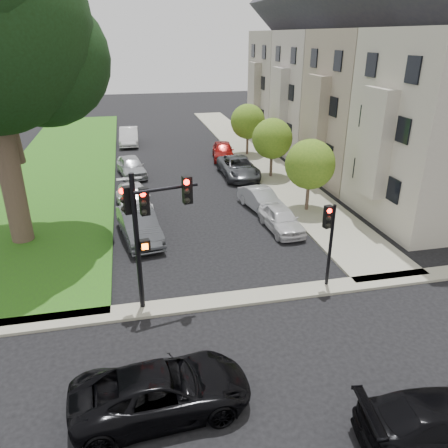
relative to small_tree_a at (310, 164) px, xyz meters
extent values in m
plane|color=black|center=(-6.20, -10.34, -2.86)|extent=(140.00, 140.00, 0.00)
cube|color=#2A531B|center=(-15.20, 13.66, -2.80)|extent=(8.00, 44.00, 0.12)
cube|color=#9B9A87|center=(0.55, 13.66, -2.80)|extent=(3.50, 44.00, 0.12)
cube|color=#9B9A87|center=(-6.20, -8.34, -2.80)|extent=(60.00, 1.00, 0.12)
cube|color=#A59F8E|center=(6.30, -2.34, 2.14)|extent=(7.00, 7.40, 10.00)
cube|color=#A59F8E|center=(2.45, -2.34, 1.64)|extent=(0.70, 2.20, 5.50)
cube|color=black|center=(2.75, -2.34, 2.64)|extent=(0.08, 3.60, 6.00)
cube|color=gray|center=(6.30, 5.16, 2.14)|extent=(7.00, 7.40, 10.00)
cube|color=gray|center=(2.45, 5.16, 1.64)|extent=(0.70, 2.20, 5.50)
cube|color=black|center=(2.75, 5.16, 2.64)|extent=(0.08, 3.60, 6.00)
cube|color=#B5B5B5|center=(6.30, 12.66, 2.14)|extent=(7.00, 7.40, 10.00)
cube|color=#B5B5B5|center=(2.45, 12.66, 1.64)|extent=(0.70, 2.20, 5.50)
cube|color=black|center=(2.75, 12.66, 2.64)|extent=(0.08, 3.60, 6.00)
cube|color=gray|center=(6.30, 20.16, 2.14)|extent=(7.00, 7.40, 10.00)
cube|color=#33323F|center=(6.30, 20.16, 9.61)|extent=(7.00, 7.55, 7.00)
cube|color=gray|center=(2.45, 20.16, 1.64)|extent=(0.70, 2.20, 5.50)
cube|color=black|center=(2.75, 20.16, 2.64)|extent=(0.08, 3.60, 6.00)
cylinder|color=brown|center=(-15.62, -0.81, 0.96)|extent=(1.05, 1.05, 7.64)
sphere|color=#143315|center=(-13.52, 0.14, 5.74)|extent=(6.12, 6.12, 6.12)
cylinder|color=brown|center=(0.00, 0.00, -1.84)|extent=(0.20, 0.20, 2.05)
sphere|color=#3F6F1A|center=(0.00, 0.00, 0.01)|extent=(2.87, 2.87, 2.87)
cylinder|color=brown|center=(0.00, 6.85, -1.83)|extent=(0.21, 0.21, 2.05)
sphere|color=#3F6F1A|center=(0.00, 6.85, 0.01)|extent=(2.87, 2.87, 2.87)
cylinder|color=brown|center=(0.00, 13.43, -1.82)|extent=(0.21, 0.21, 2.08)
sphere|color=#3F6F1A|center=(0.00, 13.43, 0.06)|extent=(2.92, 2.92, 2.92)
cylinder|color=black|center=(-10.00, -8.14, -0.16)|extent=(0.22, 0.22, 5.39)
cylinder|color=black|center=(-8.86, -8.14, 1.91)|extent=(2.26, 0.61, 0.12)
cube|color=black|center=(-9.64, -8.14, 1.50)|extent=(0.36, 0.33, 0.99)
cube|color=black|center=(-8.13, -8.14, 1.81)|extent=(0.36, 0.33, 0.99)
cube|color=black|center=(-10.21, -7.88, 1.50)|extent=(0.33, 0.36, 0.99)
sphere|color=#FF0C05|center=(-9.64, -8.30, 1.83)|extent=(0.21, 0.21, 0.21)
sphere|color=black|center=(-9.64, -8.30, 1.16)|extent=(0.21, 0.21, 0.21)
cube|color=black|center=(-9.74, -8.14, -0.16)|extent=(0.41, 0.33, 0.39)
cube|color=#FF5905|center=(-9.74, -8.29, -0.16)|extent=(0.23, 0.03, 0.23)
cylinder|color=black|center=(-2.45, -8.14, -1.04)|extent=(0.16, 0.16, 3.64)
cube|color=black|center=(-2.69, -8.14, 0.30)|extent=(0.34, 0.31, 0.91)
sphere|color=#FF0C05|center=(-2.69, -8.29, 0.61)|extent=(0.19, 0.19, 0.19)
imported|color=black|center=(-9.68, -13.22, -2.18)|extent=(5.07, 2.61, 1.37)
imported|color=silver|center=(-2.41, -2.30, -2.21)|extent=(1.72, 3.89, 1.30)
imported|color=#999BA0|center=(-2.58, 0.82, -2.22)|extent=(2.08, 4.08, 1.28)
imported|color=#3F4247|center=(-2.28, 7.54, -2.14)|extent=(2.41, 5.20, 1.44)
imported|color=maroon|center=(-2.32, 12.60, -2.13)|extent=(2.34, 4.49, 1.46)
imported|color=#3F4247|center=(-9.83, -1.84, -2.09)|extent=(2.35, 4.88, 1.54)
imported|color=silver|center=(-9.99, 2.56, -2.18)|extent=(2.25, 4.79, 1.35)
imported|color=#999BA0|center=(-9.95, 9.48, -2.13)|extent=(2.40, 4.49, 1.45)
imported|color=silver|center=(-9.92, 19.74, -2.06)|extent=(1.84, 4.89, 1.59)
camera|label=1|loc=(-9.99, -22.52, 6.78)|focal=35.00mm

